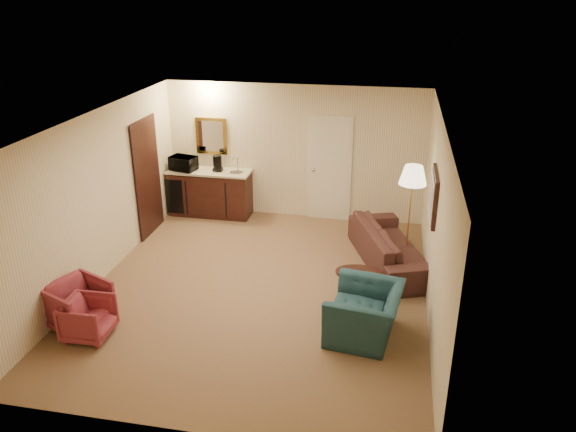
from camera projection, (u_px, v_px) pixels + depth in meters
name	position (u px, v px, depth m)	size (l,w,h in m)	color
ground	(259.00, 289.00, 8.57)	(6.00, 6.00, 0.00)	olive
room_walls	(263.00, 166.00, 8.62)	(5.02, 6.01, 2.61)	beige
wetbar_cabinet	(210.00, 193.00, 11.14)	(1.64, 0.58, 0.92)	#381611
sofa	(392.00, 240.00, 9.17)	(2.22, 0.65, 0.87)	black
teal_armchair	(365.00, 305.00, 7.29)	(1.04, 0.67, 0.91)	#1C4046
rose_chair_near	(78.00, 303.00, 7.51)	(0.71, 0.66, 0.73)	#9C333F
rose_chair_far	(88.00, 317.00, 7.32)	(0.58, 0.54, 0.60)	#9C333F
coffee_table	(359.00, 284.00, 8.30)	(0.71, 0.48, 0.41)	black
floor_lamp	(410.00, 214.00, 9.14)	(0.44, 0.44, 1.67)	gold
waste_bin	(241.00, 210.00, 11.08)	(0.26, 0.26, 0.32)	black
microwave	(183.00, 162.00, 10.93)	(0.50, 0.28, 0.34)	black
coffee_maker	(217.00, 163.00, 10.88)	(0.17, 0.17, 0.32)	black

